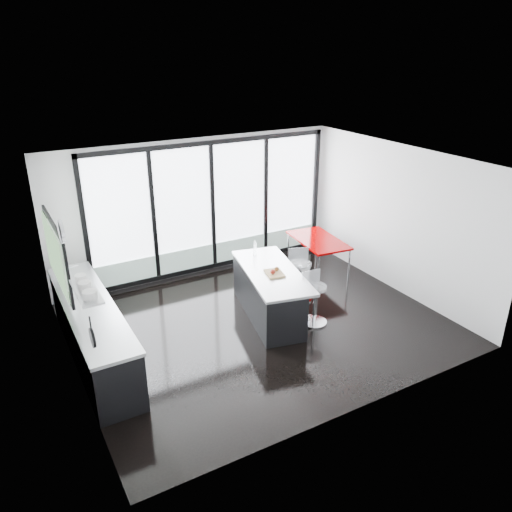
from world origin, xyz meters
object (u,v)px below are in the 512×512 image
red_table (317,256)px  bar_stool_near (315,304)px  island (268,293)px  bar_stool_far (300,282)px

red_table → bar_stool_near: bearing=-127.4°
island → bar_stool_far: (0.80, 0.19, -0.06)m
bar_stool_near → bar_stool_far: size_ratio=0.94×
island → bar_stool_near: (0.56, -0.63, -0.08)m
island → bar_stool_far: bearing=13.6°
bar_stool_far → red_table: bearing=60.6°
island → red_table: island is taller
island → bar_stool_far: island is taller
bar_stool_far → red_table: 1.29m
bar_stool_near → bar_stool_far: bar_stool_far is taller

